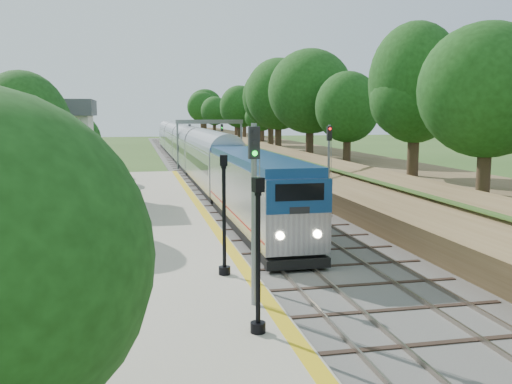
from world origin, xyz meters
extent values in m
plane|color=#2D4C19|center=(0.00, 0.00, 0.00)|extent=(320.00, 320.00, 0.00)
cube|color=#4C4944|center=(2.00, 60.00, 0.06)|extent=(9.50, 170.00, 0.12)
cube|color=gray|center=(-0.72, 60.00, 0.20)|extent=(0.08, 170.00, 0.16)
cube|color=gray|center=(0.72, 60.00, 0.20)|extent=(0.08, 170.00, 0.16)
cube|color=gray|center=(3.28, 60.00, 0.20)|extent=(0.08, 170.00, 0.16)
cube|color=gray|center=(4.72, 60.00, 0.20)|extent=(0.08, 170.00, 0.16)
cube|color=#B0A68E|center=(-5.20, 16.00, 0.19)|extent=(6.40, 68.00, 0.38)
cube|color=gold|center=(-2.35, 16.00, 0.39)|extent=(0.55, 68.00, 0.01)
cube|color=brown|center=(11.50, 60.00, 1.50)|extent=(9.00, 170.00, 3.00)
cube|color=brown|center=(7.60, 60.00, 1.30)|extent=(4.47, 170.00, 4.54)
cylinder|color=#332316|center=(10.00, 10.00, 4.31)|extent=(0.60, 0.60, 2.62)
sphere|color=#15380F|center=(10.00, 10.00, 7.88)|extent=(5.70, 5.70, 5.70)
cylinder|color=#332316|center=(10.00, 60.00, 4.31)|extent=(0.60, 0.60, 2.62)
sphere|color=#15380F|center=(10.00, 60.00, 7.88)|extent=(5.70, 5.70, 5.70)
cylinder|color=#332316|center=(10.00, 110.00, 4.31)|extent=(0.60, 0.60, 2.62)
sphere|color=#15380F|center=(10.00, 110.00, 7.88)|extent=(5.70, 5.70, 5.70)
cube|color=silver|center=(-14.00, 30.00, 3.40)|extent=(8.00, 6.00, 6.80)
cube|color=#4C4E53|center=(-14.00, 30.00, 7.40)|extent=(8.60, 6.60, 1.20)
cube|color=black|center=(-9.99, 28.20, 1.80)|extent=(0.05, 1.10, 1.30)
cube|color=black|center=(-9.99, 31.80, 1.80)|extent=(0.05, 1.10, 1.30)
cube|color=black|center=(-9.99, 28.20, 4.60)|extent=(0.05, 1.10, 1.30)
cube|color=black|center=(-9.99, 31.80, 4.60)|extent=(0.05, 1.10, 1.30)
cylinder|color=slate|center=(-1.50, 55.00, 3.10)|extent=(0.24, 0.24, 6.20)
cylinder|color=slate|center=(6.50, 55.00, 3.10)|extent=(0.24, 0.24, 6.20)
cube|color=slate|center=(2.50, 55.00, 5.95)|extent=(8.40, 0.25, 0.50)
cube|color=black|center=(0.00, 54.85, 5.20)|extent=(0.30, 0.20, 0.90)
cube|color=black|center=(4.00, 54.85, 5.20)|extent=(0.30, 0.20, 0.90)
cylinder|color=#332316|center=(-12.00, 26.00, 1.22)|extent=(0.60, 0.60, 2.45)
sphere|color=#15380F|center=(-12.00, 26.00, 4.55)|extent=(5.32, 5.32, 5.32)
cylinder|color=#332316|center=(-12.00, 42.00, 1.22)|extent=(0.60, 0.60, 2.45)
sphere|color=#15380F|center=(-12.00, 42.00, 4.55)|extent=(5.32, 5.32, 5.32)
cube|color=black|center=(0.00, 16.09, 0.57)|extent=(2.70, 16.92, 0.59)
cube|color=#B7BAC1|center=(0.00, 16.09, 2.53)|extent=(2.94, 17.63, 3.33)
cube|color=navy|center=(0.00, 16.09, 4.41)|extent=(2.82, 16.92, 0.43)
cube|color=navy|center=(0.00, 7.25, 3.46)|extent=(2.91, 0.10, 1.47)
cube|color=black|center=(0.00, 7.21, 3.66)|extent=(2.15, 0.06, 0.73)
cube|color=#A51E10|center=(0.00, 16.09, 1.41)|extent=(2.96, 17.28, 0.10)
cube|color=#B7BAC1|center=(0.00, 35.30, 2.19)|extent=(2.94, 19.59, 3.82)
cube|color=#B7BAC1|center=(0.00, 55.49, 2.19)|extent=(2.94, 19.59, 3.82)
cube|color=#B7BAC1|center=(0.00, 75.68, 2.19)|extent=(2.94, 19.59, 3.82)
cube|color=#B7BAC1|center=(0.00, 95.87, 2.19)|extent=(2.94, 19.59, 3.82)
cylinder|color=black|center=(-3.31, 0.37, 0.54)|extent=(0.47, 0.47, 0.32)
cylinder|color=black|center=(-3.31, 0.37, 2.61)|extent=(0.15, 0.15, 4.15)
cube|color=black|center=(-3.31, 0.37, 4.90)|extent=(0.36, 0.36, 0.43)
cube|color=silver|center=(-3.31, 0.37, 4.90)|extent=(0.26, 0.26, 0.32)
cylinder|color=black|center=(-3.32, 6.80, 0.55)|extent=(0.49, 0.49, 0.33)
cylinder|color=black|center=(-3.32, 6.80, 2.71)|extent=(0.16, 0.16, 4.33)
cube|color=black|center=(-3.32, 6.80, 5.10)|extent=(0.35, 0.35, 0.44)
cube|color=silver|center=(-3.32, 6.80, 5.10)|extent=(0.25, 0.25, 0.33)
cylinder|color=slate|center=(-2.90, 2.90, 3.51)|extent=(0.19, 0.19, 6.27)
cube|color=black|center=(-2.90, 2.90, 6.00)|extent=(0.37, 0.24, 1.08)
cylinder|color=#0CE526|center=(-2.90, 2.76, 6.00)|extent=(0.17, 0.06, 0.17)
cylinder|color=slate|center=(6.20, 21.15, 3.17)|extent=(0.18, 0.18, 6.09)
cube|color=black|center=(6.20, 21.15, 5.62)|extent=(0.33, 0.22, 0.98)
cylinder|color=#FF0C0C|center=(6.20, 21.02, 5.62)|extent=(0.16, 0.06, 0.16)
camera|label=1|loc=(-6.85, -15.79, 6.97)|focal=40.00mm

